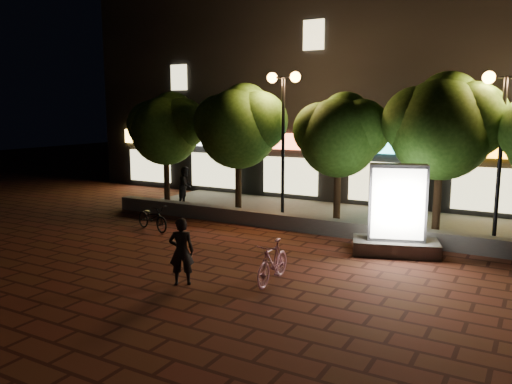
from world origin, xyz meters
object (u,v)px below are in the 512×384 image
Objects in this scene: tree_right at (444,123)px; pedestrian at (186,185)px; scooter_pink at (273,262)px; tree_left at (240,124)px; ad_kiosk at (397,218)px; street_lamp_right at (504,112)px; rider at (181,251)px; scooter_parked at (152,218)px; tree_mid at (341,132)px; street_lamp_left at (283,108)px; tree_far_left at (167,126)px.

pedestrian is (-10.10, 0.23, -2.70)m from tree_right.
tree_right reaches higher than scooter_pink.
tree_left reaches higher than scooter_pink.
ad_kiosk is 9.83m from pedestrian.
tree_left is 0.97× the size of tree_right.
street_lamp_right reaches higher than rider.
tree_right is at bearing 75.38° from ad_kiosk.
scooter_parked is at bearing -155.57° from tree_right.
tree_mid is at bearing 176.96° from street_lamp_right.
tree_right is 5.38m from street_lamp_left.
street_lamp_right is at bearing -104.00° from pedestrian.
scooter_pink is (-2.53, -6.42, -3.07)m from tree_right.
tree_left is 8.54m from rider.
tree_left reaches higher than pedestrian.
scooter_parked is 4.41m from pedestrian.
scooter_pink is at bearing -124.15° from street_lamp_right.
tree_mid is 0.90× the size of street_lamp_right.
scooter_pink is (-1.86, -3.83, -0.52)m from ad_kiosk.
tree_far_left is at bearing 177.24° from street_lamp_left.
ad_kiosk is (2.63, -2.59, -2.20)m from tree_mid.
tree_far_left reaches higher than pedestrian.
tree_mid is at bearing -180.00° from tree_right.
tree_left reaches higher than rider.
tree_far_left is at bearing -180.00° from tree_left.
tree_left is 0.98× the size of street_lamp_right.
scooter_pink is at bearing -37.83° from tree_far_left.
tree_far_left reaches higher than tree_mid.
ad_kiosk is at bearing -14.34° from tree_far_left.
rider is at bearing -154.88° from pedestrian.
tree_mid is 0.87× the size of street_lamp_left.
street_lamp_right is at bearing 45.08° from ad_kiosk.
scooter_parked is (-7.73, -1.23, -0.58)m from ad_kiosk.
tree_right is (10.80, 0.00, 0.27)m from tree_far_left.
street_lamp_left is at bearing -107.51° from pedestrian.
pedestrian is at bearing 17.83° from tree_far_left.
street_lamp_left is (-2.05, -0.26, 0.81)m from tree_mid.
street_lamp_right reaches higher than ad_kiosk.
tree_right is 3.06× the size of scooter_pink.
tree_left is 3.81m from pedestrian.
street_lamp_right is at bearing 52.09° from scooter_pink.
rider is at bearing -119.72° from tree_right.
tree_left is 3.13× the size of rider.
pedestrian is at bearing 38.56° from scooter_parked.
tree_far_left is 1.81× the size of ad_kiosk.
scooter_parked is (-8.41, -3.82, -3.13)m from tree_right.
street_lamp_left is (-5.36, -0.26, 0.46)m from tree_right.
street_lamp_right is 9.90m from rider.
scooter_parked is (-5.87, 2.60, -0.06)m from scooter_pink.
scooter_parked is at bearing -57.89° from tree_far_left.
street_lamp_left is at bearing 153.58° from ad_kiosk.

